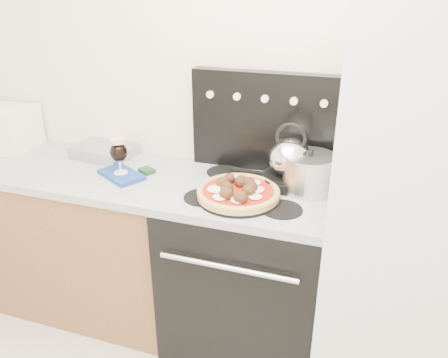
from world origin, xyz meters
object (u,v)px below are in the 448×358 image
at_px(pizza_pan, 238,197).
at_px(toaster_oven, 0,128).
at_px(stove_body, 248,273).
at_px(beer_glass, 119,156).
at_px(skillet, 288,180).
at_px(fridge, 411,209).
at_px(tea_kettle, 290,154).
at_px(oven_mitt, 121,175).
at_px(base_cabinet, 70,236).
at_px(stock_pot, 309,174).
at_px(pizza, 238,191).

bearing_deg(pizza_pan, toaster_oven, 170.93).
xyz_separation_m(stove_body, beer_glass, (-0.68, -0.02, 0.58)).
height_order(stove_body, skillet, skillet).
xyz_separation_m(fridge, tea_kettle, (-0.54, 0.14, 0.13)).
height_order(fridge, oven_mitt, fridge).
distance_m(base_cabinet, stock_pot, 1.48).
distance_m(oven_mitt, beer_glass, 0.10).
relative_size(fridge, oven_mitt, 7.69).
xyz_separation_m(pizza, tea_kettle, (0.19, 0.22, 0.12)).
xyz_separation_m(stove_body, stock_pot, (0.26, 0.07, 0.56)).
bearing_deg(toaster_oven, stove_body, -10.50).
bearing_deg(oven_mitt, toaster_oven, 169.60).
xyz_separation_m(beer_glass, pizza_pan, (0.65, -0.08, -0.09)).
xyz_separation_m(pizza, skillet, (0.19, 0.22, -0.02)).
xyz_separation_m(stove_body, oven_mitt, (-0.68, -0.02, 0.47)).
height_order(pizza, skillet, pizza).
height_order(toaster_oven, beer_glass, toaster_oven).
height_order(toaster_oven, pizza, toaster_oven).
xyz_separation_m(base_cabinet, fridge, (1.80, -0.05, 0.52)).
bearing_deg(stock_pot, oven_mitt, -174.15).
relative_size(stove_body, toaster_oven, 2.27).
xyz_separation_m(fridge, beer_glass, (-1.38, 0.00, 0.07)).
relative_size(toaster_oven, pizza_pan, 1.03).
distance_m(stove_body, stock_pot, 0.62).
xyz_separation_m(fridge, pizza, (-0.73, -0.08, 0.01)).
relative_size(base_cabinet, oven_mitt, 5.87).
distance_m(pizza, stock_pot, 0.34).
bearing_deg(oven_mitt, pizza, -7.20).
height_order(oven_mitt, pizza, pizza).
distance_m(oven_mitt, skillet, 0.85).
distance_m(base_cabinet, pizza, 1.21).
bearing_deg(tea_kettle, fridge, -29.43).
distance_m(fridge, toaster_oven, 2.29).
xyz_separation_m(fridge, toaster_oven, (-2.28, 0.17, 0.07)).
xyz_separation_m(pizza_pan, pizza, (0.00, 0.00, 0.03)).
bearing_deg(tea_kettle, stove_body, -159.40).
bearing_deg(stove_body, skillet, 35.76).
height_order(base_cabinet, pizza_pan, pizza_pan).
xyz_separation_m(stove_body, skillet, (0.16, 0.11, 0.50)).
bearing_deg(toaster_oven, pizza_pan, -14.39).
height_order(oven_mitt, beer_glass, beer_glass).
height_order(pizza, stock_pot, stock_pot).
distance_m(oven_mitt, stock_pot, 0.94).
bearing_deg(beer_glass, oven_mitt, 0.00).
height_order(base_cabinet, pizza, pizza).
height_order(fridge, toaster_oven, fridge).
bearing_deg(oven_mitt, base_cabinet, 173.66).
relative_size(beer_glass, pizza, 0.51).
distance_m(stove_body, fridge, 0.87).
relative_size(stove_body, tea_kettle, 4.01).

